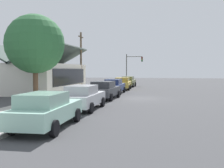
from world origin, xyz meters
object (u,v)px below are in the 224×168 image
at_px(car_navy, 114,86).
at_px(fire_hydrant_red, 61,101).
at_px(car_olive, 128,81).
at_px(utility_pole_wooden, 81,60).
at_px(car_charcoal, 104,90).
at_px(shade_tree, 35,44).
at_px(car_seafoam, 47,110).
at_px(traffic_light_main, 133,64).
at_px(car_mustard, 123,83).
at_px(car_silver, 84,97).

bearing_deg(car_navy, fire_hydrant_red, 172.87).
height_order(car_olive, utility_pole_wooden, utility_pole_wooden).
relative_size(car_charcoal, shade_tree, 0.66).
height_order(car_charcoal, fire_hydrant_red, car_charcoal).
bearing_deg(shade_tree, car_seafoam, -150.21).
bearing_deg(traffic_light_main, shade_tree, 165.56).
bearing_deg(car_navy, shade_tree, 140.69).
xyz_separation_m(car_olive, fire_hydrant_red, (-23.04, 1.48, -0.32)).
xyz_separation_m(shade_tree, traffic_light_main, (22.70, -5.85, -1.29)).
relative_size(car_mustard, traffic_light_main, 0.87).
height_order(shade_tree, traffic_light_main, shade_tree).
distance_m(car_silver, car_navy, 11.46).
relative_size(utility_pole_wooden, fire_hydrant_red, 10.56).
relative_size(car_seafoam, car_mustard, 1.07).
bearing_deg(car_navy, car_mustard, -0.22).
bearing_deg(utility_pole_wooden, car_silver, -161.63).
height_order(car_navy, utility_pole_wooden, utility_pole_wooden).
relative_size(car_olive, traffic_light_main, 0.84).
distance_m(shade_tree, utility_pole_wooden, 12.18).
distance_m(car_seafoam, car_charcoal, 11.55).
relative_size(car_silver, car_mustard, 1.06).
xyz_separation_m(car_mustard, car_olive, (5.60, -0.02, -0.00)).
relative_size(car_charcoal, fire_hydrant_red, 6.78).
xyz_separation_m(car_silver, car_charcoal, (6.09, -0.01, 0.00)).
relative_size(car_navy, car_olive, 1.13).
relative_size(car_silver, car_charcoal, 1.00).
bearing_deg(car_mustard, car_navy, 177.18).
xyz_separation_m(car_seafoam, car_olive, (28.46, 0.09, -0.00)).
bearing_deg(car_silver, car_navy, 0.85).
height_order(car_silver, car_olive, same).
distance_m(car_charcoal, car_olive, 16.92).
xyz_separation_m(car_silver, car_mustard, (17.40, 0.10, -0.00)).
distance_m(car_charcoal, traffic_light_main, 21.37).
bearing_deg(shade_tree, car_silver, -128.62).
bearing_deg(car_silver, car_olive, 0.44).
xyz_separation_m(car_charcoal, car_navy, (5.37, 0.13, -0.00)).
bearing_deg(car_mustard, utility_pole_wooden, 94.28).
relative_size(car_charcoal, traffic_light_main, 0.93).
height_order(car_silver, utility_pole_wooden, utility_pole_wooden).
xyz_separation_m(shade_tree, utility_pole_wooden, (12.15, -0.19, -0.85)).
bearing_deg(traffic_light_main, car_olive, 177.54).
height_order(car_navy, car_olive, same).
height_order(car_seafoam, utility_pole_wooden, utility_pole_wooden).
height_order(car_silver, car_charcoal, same).
bearing_deg(traffic_light_main, car_mustard, 178.82).
bearing_deg(traffic_light_main, car_silver, 179.79).
xyz_separation_m(car_seafoam, shade_tree, (10.05, 5.75, 3.96)).
bearing_deg(car_olive, car_navy, -178.81).
xyz_separation_m(car_mustard, shade_tree, (-12.81, 5.64, 3.96)).
xyz_separation_m(car_silver, traffic_light_main, (27.29, -0.10, 2.68)).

